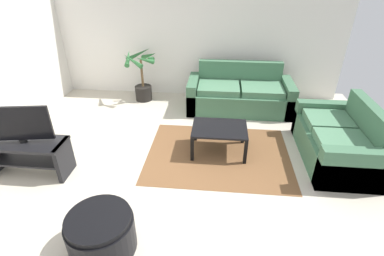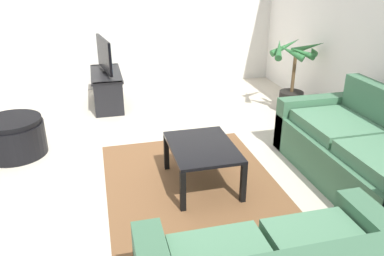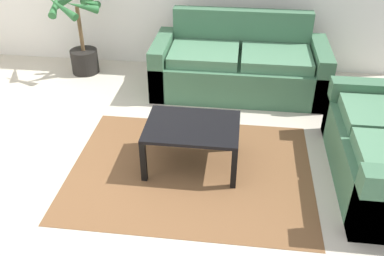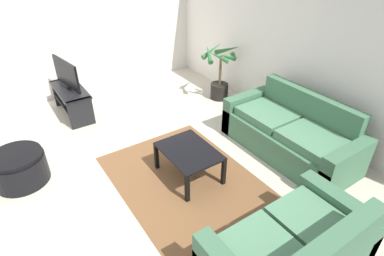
# 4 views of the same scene
# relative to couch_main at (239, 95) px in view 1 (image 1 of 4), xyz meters

# --- Properties ---
(ground_plane) EXTENTS (6.60, 6.60, 0.00)m
(ground_plane) POSITION_rel_couch_main_xyz_m (-0.89, -2.28, -0.30)
(ground_plane) COLOR beige
(wall_back) EXTENTS (6.00, 0.06, 2.70)m
(wall_back) POSITION_rel_couch_main_xyz_m (-0.89, 0.72, 1.05)
(wall_back) COLOR silver
(wall_back) RESTS_ON ground
(couch_main) EXTENTS (2.04, 0.90, 0.90)m
(couch_main) POSITION_rel_couch_main_xyz_m (0.00, 0.00, 0.00)
(couch_main) COLOR #3F6B4C
(couch_main) RESTS_ON ground
(couch_loveseat) EXTENTS (0.90, 1.60, 0.90)m
(couch_loveseat) POSITION_rel_couch_main_xyz_m (1.39, -1.58, -0.00)
(couch_loveseat) COLOR #3F6B4C
(couch_loveseat) RESTS_ON ground
(tv_stand) EXTENTS (1.10, 0.45, 0.51)m
(tv_stand) POSITION_rel_couch_main_xyz_m (-3.01, -2.36, 0.03)
(tv_stand) COLOR black
(tv_stand) RESTS_ON ground
(tv) EXTENTS (0.86, 0.18, 0.52)m
(tv) POSITION_rel_couch_main_xyz_m (-3.01, -2.36, 0.49)
(tv) COLOR black
(tv) RESTS_ON tv_stand
(coffee_table) EXTENTS (0.84, 0.62, 0.43)m
(coffee_table) POSITION_rel_couch_main_xyz_m (-0.37, -1.57, 0.07)
(coffee_table) COLOR black
(coffee_table) RESTS_ON ground
(area_rug) EXTENTS (2.20, 1.70, 0.01)m
(area_rug) POSITION_rel_couch_main_xyz_m (-0.37, -1.67, -0.30)
(area_rug) COLOR brown
(area_rug) RESTS_ON ground
(potted_palm) EXTENTS (0.74, 0.77, 1.08)m
(potted_palm) POSITION_rel_couch_main_xyz_m (-2.04, 0.27, 0.18)
(potted_palm) COLOR black
(potted_palm) RESTS_ON ground
(ottoman) EXTENTS (0.69, 0.69, 0.44)m
(ottoman) POSITION_rel_couch_main_xyz_m (-1.55, -3.49, -0.08)
(ottoman) COLOR black
(ottoman) RESTS_ON ground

